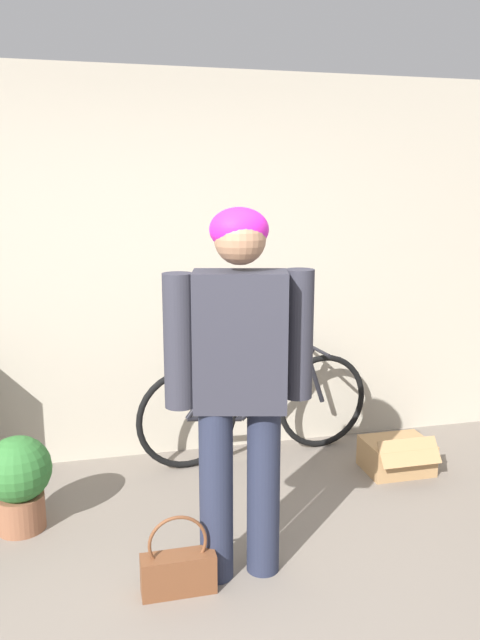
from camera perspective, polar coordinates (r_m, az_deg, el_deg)
wall_back at (r=4.25m, az=-7.67°, el=4.51°), size 8.00×0.07×2.60m
person at (r=2.85m, az=-0.01°, el=-4.57°), size 0.69×0.31×1.76m
bicycle at (r=4.34m, az=1.58°, el=-7.90°), size 1.69×0.46×0.76m
handbag at (r=3.11m, az=-5.66°, el=-21.74°), size 0.35×0.12×0.39m
cardboard_box at (r=4.36m, az=14.13°, el=-11.92°), size 0.43×0.39×0.27m
potted_plant at (r=3.69m, az=-19.59°, el=-13.49°), size 0.36×0.36×0.53m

